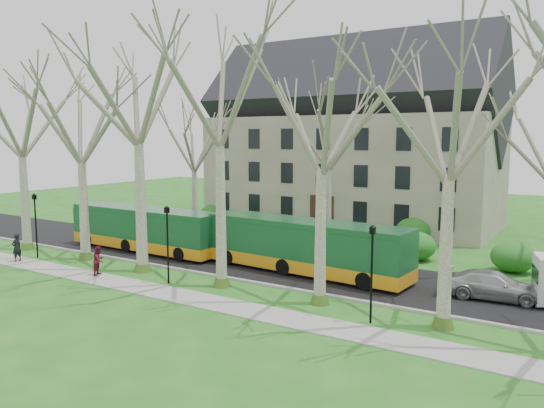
{
  "coord_description": "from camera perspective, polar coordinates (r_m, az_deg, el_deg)",
  "views": [
    {
      "loc": [
        14.3,
        -22.42,
        8.17
      ],
      "look_at": [
        -1.65,
        3.0,
        4.36
      ],
      "focal_mm": 35.0,
      "sensor_mm": 36.0,
      "label": 1
    }
  ],
  "objects": [
    {
      "name": "hedges",
      "position": [
        41.69,
        4.53,
        -2.7
      ],
      "size": [
        30.6,
        8.6,
        2.0
      ],
      "color": "#1A5E1F",
      "rests_on": "ground"
    },
    {
      "name": "ground",
      "position": [
        27.82,
        -0.41,
        -9.85
      ],
      "size": [
        120.0,
        120.0,
        0.0
      ],
      "primitive_type": "plane",
      "color": "#24651D",
      "rests_on": "ground"
    },
    {
      "name": "bus_follow",
      "position": [
        31.88,
        3.51,
        -4.5
      ],
      "size": [
        13.26,
        3.64,
        3.28
      ],
      "primitive_type": null,
      "rotation": [
        0.0,
        0.0,
        -0.07
      ],
      "color": "#164F2A",
      "rests_on": "road"
    },
    {
      "name": "curb",
      "position": [
        29.03,
        1.2,
        -8.98
      ],
      "size": [
        80.0,
        0.25,
        0.14
      ],
      "primitive_type": "cube",
      "color": "#A5A39E",
      "rests_on": "ground"
    },
    {
      "name": "road",
      "position": [
        32.41,
        4.87,
        -7.34
      ],
      "size": [
        80.0,
        8.0,
        0.06
      ],
      "primitive_type": "cube",
      "color": "black",
      "rests_on": "ground"
    },
    {
      "name": "building",
      "position": [
        50.67,
        8.55,
        7.03
      ],
      "size": [
        26.5,
        12.2,
        16.0
      ],
      "color": "gray",
      "rests_on": "ground"
    },
    {
      "name": "bus_lead",
      "position": [
        39.1,
        -13.49,
        -2.59
      ],
      "size": [
        12.69,
        2.87,
        3.16
      ],
      "primitive_type": null,
      "rotation": [
        0.0,
        0.0,
        -0.02
      ],
      "color": "#164F2A",
      "rests_on": "road"
    },
    {
      "name": "tree_row_verge",
      "position": [
        26.88,
        -0.08,
        4.73
      ],
      "size": [
        49.0,
        7.0,
        14.0
      ],
      "color": "gray",
      "rests_on": "ground"
    },
    {
      "name": "lamp_row",
      "position": [
        26.36,
        -1.59,
        -5.03
      ],
      "size": [
        36.22,
        0.22,
        4.3
      ],
      "color": "black",
      "rests_on": "ground"
    },
    {
      "name": "pedestrian_a",
      "position": [
        38.61,
        -25.77,
        -4.23
      ],
      "size": [
        0.51,
        0.72,
        1.84
      ],
      "primitive_type": "imported",
      "rotation": [
        0.0,
        0.0,
        -1.45
      ],
      "color": "black",
      "rests_on": "sidewalk"
    },
    {
      "name": "pedestrian_b",
      "position": [
        33.1,
        -18.12,
        -5.78
      ],
      "size": [
        0.92,
        1.02,
        1.73
      ],
      "primitive_type": "imported",
      "rotation": [
        0.0,
        0.0,
        1.95
      ],
      "color": "maroon",
      "rests_on": "sidewalk"
    },
    {
      "name": "sidewalk",
      "position": [
        25.84,
        -3.45,
        -11.14
      ],
      "size": [
        70.0,
        2.0,
        0.06
      ],
      "primitive_type": "cube",
      "color": "gray",
      "rests_on": "ground"
    },
    {
      "name": "sedan",
      "position": [
        29.15,
        22.77,
        -8.08
      ],
      "size": [
        4.97,
        2.47,
        1.39
      ],
      "primitive_type": "imported",
      "rotation": [
        0.0,
        0.0,
        1.68
      ],
      "color": "#A2A1A6",
      "rests_on": "road"
    },
    {
      "name": "tree_row_far",
      "position": [
        36.96,
        7.04,
        3.81
      ],
      "size": [
        33.0,
        7.0,
        12.0
      ],
      "color": "gray",
      "rests_on": "ground"
    }
  ]
}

